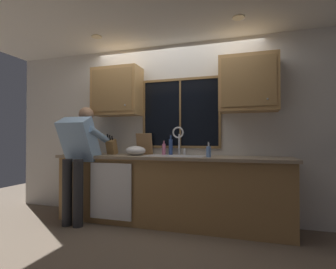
# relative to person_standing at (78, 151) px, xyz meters

# --- Properties ---
(back_wall) EXTENTS (5.51, 0.12, 2.55)m
(back_wall) POSITION_rel_person_standing_xyz_m (1.18, 0.70, 0.30)
(back_wall) COLOR silver
(back_wall) RESTS_ON floor
(ceiling_downlight_left) EXTENTS (0.14, 0.14, 0.01)m
(ceiling_downlight_left) POSITION_rel_person_standing_xyz_m (0.25, 0.04, 1.57)
(ceiling_downlight_left) COLOR #FFEAB2
(ceiling_downlight_right) EXTENTS (0.14, 0.14, 0.01)m
(ceiling_downlight_right) POSITION_rel_person_standing_xyz_m (2.12, 0.04, 1.57)
(ceiling_downlight_right) COLOR #FFEAB2
(window_glass) EXTENTS (1.10, 0.02, 0.95)m
(window_glass) POSITION_rel_person_standing_xyz_m (1.27, 0.63, 0.55)
(window_glass) COLOR black
(window_frame_top) EXTENTS (1.17, 0.02, 0.04)m
(window_frame_top) POSITION_rel_person_standing_xyz_m (1.27, 0.62, 1.04)
(window_frame_top) COLOR olive
(window_frame_bottom) EXTENTS (1.17, 0.02, 0.04)m
(window_frame_bottom) POSITION_rel_person_standing_xyz_m (1.27, 0.62, 0.06)
(window_frame_bottom) COLOR olive
(window_frame_left) EXTENTS (0.04, 0.02, 0.95)m
(window_frame_left) POSITION_rel_person_standing_xyz_m (0.71, 0.62, 0.55)
(window_frame_left) COLOR olive
(window_frame_right) EXTENTS (0.03, 0.02, 0.95)m
(window_frame_right) POSITION_rel_person_standing_xyz_m (1.84, 0.62, 0.55)
(window_frame_right) COLOR olive
(window_mullion_center) EXTENTS (0.02, 0.02, 0.95)m
(window_mullion_center) POSITION_rel_person_standing_xyz_m (1.27, 0.62, 0.55)
(window_mullion_center) COLOR olive
(lower_cabinet_run) EXTENTS (3.11, 0.58, 0.88)m
(lower_cabinet_run) POSITION_rel_person_standing_xyz_m (1.18, 0.35, -0.54)
(lower_cabinet_run) COLOR #A07744
(lower_cabinet_run) RESTS_ON floor
(countertop) EXTENTS (3.17, 0.62, 0.04)m
(countertop) POSITION_rel_person_standing_xyz_m (1.18, 0.33, -0.08)
(countertop) COLOR gray
(countertop) RESTS_ON lower_cabinet_run
(dishwasher_front) EXTENTS (0.60, 0.02, 0.74)m
(dishwasher_front) POSITION_rel_person_standing_xyz_m (0.48, 0.03, -0.52)
(dishwasher_front) COLOR white
(upper_cabinet_left) EXTENTS (0.73, 0.36, 0.72)m
(upper_cabinet_left) POSITION_rel_person_standing_xyz_m (0.33, 0.47, 0.88)
(upper_cabinet_left) COLOR #B2844C
(upper_cabinet_right) EXTENTS (0.73, 0.36, 0.72)m
(upper_cabinet_right) POSITION_rel_person_standing_xyz_m (2.22, 0.47, 0.88)
(upper_cabinet_right) COLOR #B2844C
(sink) EXTENTS (0.80, 0.46, 0.21)m
(sink) POSITION_rel_person_standing_xyz_m (1.27, 0.34, -0.15)
(sink) COLOR #B7B7BC
(sink) RESTS_ON lower_cabinet_run
(faucet) EXTENTS (0.18, 0.09, 0.40)m
(faucet) POSITION_rel_person_standing_xyz_m (1.28, 0.52, 0.20)
(faucet) COLOR silver
(faucet) RESTS_ON countertop
(person_standing) EXTENTS (0.53, 0.66, 1.61)m
(person_standing) POSITION_rel_person_standing_xyz_m (0.00, 0.00, 0.00)
(person_standing) COLOR #262628
(person_standing) RESTS_ON floor
(knife_block) EXTENTS (0.12, 0.18, 0.32)m
(knife_block) POSITION_rel_person_standing_xyz_m (0.28, 0.40, 0.05)
(knife_block) COLOR olive
(knife_block) RESTS_ON countertop
(cutting_board) EXTENTS (0.25, 0.09, 0.31)m
(cutting_board) POSITION_rel_person_standing_xyz_m (0.74, 0.56, 0.10)
(cutting_board) COLOR #997047
(cutting_board) RESTS_ON countertop
(mixing_bowl) EXTENTS (0.28, 0.28, 0.14)m
(mixing_bowl) POSITION_rel_person_standing_xyz_m (0.71, 0.31, 0.01)
(mixing_bowl) COLOR silver
(mixing_bowl) RESTS_ON countertop
(soap_dispenser) EXTENTS (0.06, 0.07, 0.19)m
(soap_dispenser) POSITION_rel_person_standing_xyz_m (1.74, 0.23, 0.02)
(soap_dispenser) COLOR #668CCC
(soap_dispenser) RESTS_ON countertop
(bottle_green_glass) EXTENTS (0.06, 0.06, 0.29)m
(bottle_green_glass) POSITION_rel_person_standing_xyz_m (1.15, 0.56, 0.06)
(bottle_green_glass) COLOR #334C8C
(bottle_green_glass) RESTS_ON countertop
(bottle_tall_clear) EXTENTS (0.05, 0.05, 0.21)m
(bottle_tall_clear) POSITION_rel_person_standing_xyz_m (1.05, 0.54, 0.03)
(bottle_tall_clear) COLOR pink
(bottle_tall_clear) RESTS_ON countertop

